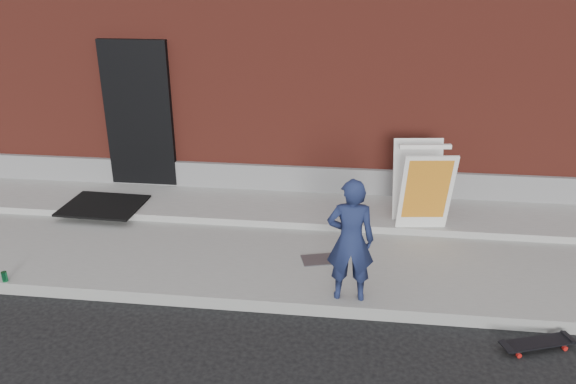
# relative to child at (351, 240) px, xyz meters

# --- Properties ---
(ground) EXTENTS (80.00, 80.00, 0.00)m
(ground) POSITION_rel_child_xyz_m (-0.71, -0.20, -0.85)
(ground) COLOR black
(ground) RESTS_ON ground
(sidewalk) EXTENTS (20.00, 3.00, 0.15)m
(sidewalk) POSITION_rel_child_xyz_m (-0.71, 1.30, -0.77)
(sidewalk) COLOR gray
(sidewalk) RESTS_ON ground
(apron) EXTENTS (20.00, 1.20, 0.10)m
(apron) POSITION_rel_child_xyz_m (-0.71, 2.20, -0.65)
(apron) COLOR gray
(apron) RESTS_ON sidewalk
(building) EXTENTS (20.00, 8.10, 5.00)m
(building) POSITION_rel_child_xyz_m (-0.71, 6.79, 1.65)
(building) COLOR maroon
(building) RESTS_ON ground
(child) EXTENTS (0.52, 0.35, 1.40)m
(child) POSITION_rel_child_xyz_m (0.00, 0.00, 0.00)
(child) COLOR #192348
(child) RESTS_ON sidewalk
(skateboard) EXTENTS (0.76, 0.42, 0.08)m
(skateboard) POSITION_rel_child_xyz_m (1.89, -0.48, -0.78)
(skateboard) COLOR #B41612
(skateboard) RESTS_ON ground
(pizza_sign) EXTENTS (0.77, 0.88, 1.13)m
(pizza_sign) POSITION_rel_child_xyz_m (0.92, 1.77, -0.03)
(pizza_sign) COLOR white
(pizza_sign) RESTS_ON apron
(soda_can) EXTENTS (0.07, 0.07, 0.12)m
(soda_can) POSITION_rel_child_xyz_m (-3.95, -0.15, -0.64)
(soda_can) COLOR #1B8749
(soda_can) RESTS_ON sidewalk
(doormat) EXTENTS (1.14, 0.94, 0.03)m
(doormat) POSITION_rel_child_xyz_m (-3.61, 1.81, -0.58)
(doormat) COLOR black
(doormat) RESTS_ON apron
(utility_plate) EXTENTS (0.50, 0.39, 0.01)m
(utility_plate) POSITION_rel_child_xyz_m (-0.36, 0.78, -0.69)
(utility_plate) COLOR #57565C
(utility_plate) RESTS_ON sidewalk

